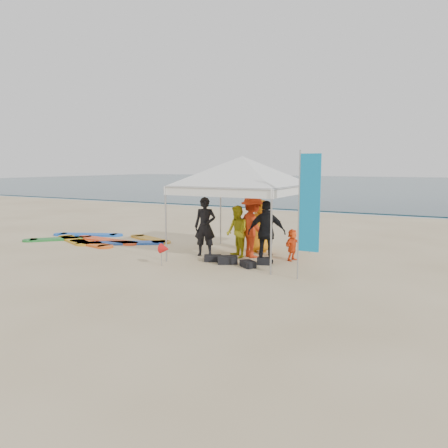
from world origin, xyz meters
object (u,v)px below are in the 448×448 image
person_black_a (205,227)px  person_yellow (237,232)px  canopy_tent (242,157)px  surfboard_spread (100,240)px  person_black_b (267,233)px  person_seated (292,245)px  person_orange_a (252,226)px  person_orange_b (260,226)px  marker_pennant (165,249)px  feather_flag (308,205)px

person_black_a → person_yellow: bearing=-3.7°
canopy_tent → surfboard_spread: bearing=179.7°
person_black_b → person_seated: person_black_b is taller
person_orange_a → person_orange_b: bearing=-46.8°
person_black_a → person_seated: bearing=-4.5°
person_orange_b → person_seated: 1.60m
person_yellow → person_seated: person_yellow is taller
person_orange_b → canopy_tent: canopy_tent is taller
person_yellow → canopy_tent: bearing=99.1°
person_black_a → surfboard_spread: person_black_a is taller
person_black_b → surfboard_spread: bearing=-22.0°
canopy_tent → person_black_a: bearing=-160.0°
person_black_a → person_orange_a: person_orange_a is taller
marker_pennant → person_seated: bearing=39.9°
person_black_a → person_black_b: size_ratio=1.01×
person_black_a → feather_flag: size_ratio=0.58×
person_orange_b → feather_flag: size_ratio=0.54×
canopy_tent → person_orange_a: bearing=20.6°
person_yellow → person_seated: (1.64, 0.37, -0.33)m
person_orange_b → feather_flag: feather_flag is taller
person_seated → feather_flag: bearing=-138.8°
person_orange_a → person_seated: 1.35m
person_black_a → person_orange_a: (1.39, 0.51, 0.04)m
person_orange_b → feather_flag: bearing=114.5°
marker_pennant → surfboard_spread: (-4.63, 2.21, -0.46)m
person_yellow → surfboard_spread: size_ratio=0.32×
person_yellow → person_orange_b: person_orange_b is taller
person_orange_a → canopy_tent: bearing=55.6°
person_yellow → person_black_b: person_black_b is taller
person_orange_a → person_black_a: bearing=55.2°
person_orange_a → surfboard_spread: size_ratio=0.39×
surfboard_spread → canopy_tent: bearing=-0.3°
person_orange_a → marker_pennant: person_orange_a is taller
person_black_a → feather_flag: bearing=-37.8°
person_orange_b → marker_pennant: 3.50m
person_orange_b → person_orange_a: bearing=80.3°
marker_pennant → person_yellow: bearing=58.7°
person_black_a → person_yellow: (1.00, 0.25, -0.12)m
canopy_tent → feather_flag: 3.39m
person_orange_a → feather_flag: feather_flag is taller
person_orange_a → canopy_tent: canopy_tent is taller
person_seated → surfboard_spread: size_ratio=0.19×
person_seated → surfboard_spread: person_seated is taller
marker_pennant → surfboard_spread: marker_pennant is taller
person_yellow → surfboard_spread: bearing=-143.3°
person_orange_a → surfboard_spread: (-6.26, -0.08, -0.92)m
person_yellow → canopy_tent: size_ratio=0.34×
person_yellow → surfboard_spread: 5.92m
person_orange_a → person_yellow: bearing=68.6°
person_black_b → person_orange_b: size_ratio=1.06×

